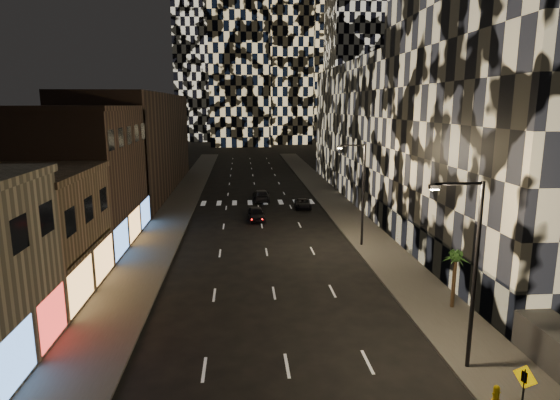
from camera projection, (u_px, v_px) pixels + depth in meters
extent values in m
cube|color=#47443F|center=(180.00, 203.00, 60.00)|extent=(4.00, 120.00, 0.15)
cube|color=#47443F|center=(333.00, 201.00, 61.64)|extent=(4.00, 120.00, 0.15)
cube|color=#4C4C47|center=(196.00, 203.00, 60.18)|extent=(0.20, 120.00, 0.15)
cube|color=#4C4C47|center=(318.00, 201.00, 61.47)|extent=(0.20, 120.00, 0.15)
cube|color=#8A6D53|center=(12.00, 238.00, 30.33)|extent=(10.00, 10.00, 8.00)
cube|color=#50392D|center=(75.00, 178.00, 42.14)|extent=(10.00, 15.00, 12.00)
cube|color=#50392D|center=(138.00, 143.00, 67.81)|extent=(10.00, 40.00, 14.00)
cube|color=#232326|center=(533.00, 125.00, 35.38)|extent=(16.00, 25.00, 22.00)
cube|color=#383838|center=(426.00, 247.00, 36.64)|extent=(0.60, 25.00, 3.00)
cube|color=#232326|center=(394.00, 129.00, 67.51)|extent=(16.00, 40.00, 18.00)
cylinder|color=black|center=(475.00, 277.00, 21.55)|extent=(0.20, 0.20, 9.00)
cylinder|color=black|center=(459.00, 184.00, 20.59)|extent=(2.20, 0.14, 0.14)
cube|color=black|center=(435.00, 187.00, 20.52)|extent=(0.50, 0.25, 0.18)
cube|color=#FFEAB2|center=(435.00, 189.00, 20.54)|extent=(0.35, 0.18, 0.06)
cylinder|color=black|center=(363.00, 195.00, 41.08)|extent=(0.20, 0.20, 9.00)
cylinder|color=black|center=(352.00, 145.00, 40.11)|extent=(2.20, 0.14, 0.14)
cube|color=black|center=(340.00, 147.00, 40.05)|extent=(0.50, 0.25, 0.18)
cube|color=#FFEAB2|center=(340.00, 148.00, 40.07)|extent=(0.35, 0.18, 0.06)
imported|color=black|center=(256.00, 214.00, 51.17)|extent=(2.00, 4.45, 1.48)
imported|color=black|center=(261.00, 195.00, 61.57)|extent=(2.18, 5.20, 1.50)
imported|color=black|center=(303.00, 204.00, 57.20)|extent=(2.14, 4.24, 1.15)
cylinder|color=gold|center=(496.00, 395.00, 19.70)|extent=(0.26, 0.26, 0.60)
sphere|color=gold|center=(497.00, 388.00, 19.63)|extent=(0.26, 0.26, 0.26)
cylinder|color=gold|center=(496.00, 393.00, 19.68)|extent=(0.38, 0.23, 0.12)
cube|color=#F3AF00|center=(525.00, 377.00, 17.32)|extent=(0.43, 0.90, 0.96)
cube|color=black|center=(524.00, 377.00, 17.31)|extent=(0.11, 0.23, 0.44)
cylinder|color=#47331E|center=(454.00, 283.00, 28.74)|extent=(0.23, 0.23, 3.12)
sphere|color=#22491A|center=(456.00, 257.00, 28.40)|extent=(0.68, 0.68, 0.68)
cone|color=#22491A|center=(459.00, 257.00, 28.51)|extent=(1.36, 0.72, 0.82)
cone|color=#22491A|center=(455.00, 256.00, 28.64)|extent=(0.69, 1.37, 0.82)
cone|color=#22491A|center=(452.00, 256.00, 28.60)|extent=(0.97, 1.28, 0.82)
cone|color=#22491A|center=(452.00, 257.00, 28.41)|extent=(1.37, 0.40, 0.82)
cone|color=#22491A|center=(454.00, 258.00, 28.22)|extent=(1.14, 1.16, 0.82)
cone|color=#22491A|center=(458.00, 259.00, 28.17)|extent=(0.44, 1.38, 0.82)
cone|color=#22491A|center=(460.00, 258.00, 28.30)|extent=(1.30, 0.94, 0.82)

